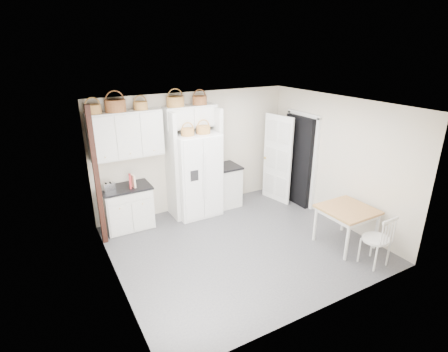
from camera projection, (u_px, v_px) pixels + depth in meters
floor at (241, 245)px, 6.55m from camera, size 4.50×4.50×0.00m
ceiling at (244, 105)px, 5.63m from camera, size 4.50×4.50×0.00m
wall_back at (194, 151)px, 7.73m from camera, size 4.50×0.00×4.50m
wall_left at (111, 208)px, 5.07m from camera, size 0.00×4.00×4.00m
wall_right at (336, 161)px, 7.12m from camera, size 0.00×4.00×4.00m
refrigerator at (196, 175)px, 7.49m from camera, size 0.94×0.75×1.81m
base_cab_left at (128, 208)px, 7.04m from camera, size 0.92×0.58×0.85m
base_cab_right at (226, 186)px, 8.07m from camera, size 0.52×0.62×0.91m
dining_table at (345, 226)px, 6.45m from camera, size 0.90×0.90×0.74m
windsor_chair at (376, 239)px, 5.82m from camera, size 0.48×0.44×0.96m
counter_left at (126, 188)px, 6.88m from camera, size 0.96×0.62×0.04m
counter_right at (226, 166)px, 7.90m from camera, size 0.56×0.66×0.04m
toaster at (108, 187)px, 6.68m from camera, size 0.25×0.18×0.15m
cookbook_red at (130, 181)px, 6.80m from camera, size 0.08×0.18×0.26m
cookbook_cream at (133, 181)px, 6.83m from camera, size 0.07×0.18×0.26m
basket_upper_a at (93, 109)px, 6.26m from camera, size 0.29×0.29×0.16m
basket_upper_b at (115, 106)px, 6.43m from camera, size 0.38×0.38×0.22m
basket_upper_c at (141, 106)px, 6.66m from camera, size 0.27×0.27×0.15m
basket_bridge_a at (175, 102)px, 6.97m from camera, size 0.36×0.36×0.20m
basket_bridge_b at (200, 100)px, 7.22m from camera, size 0.31×0.31×0.18m
basket_fridge_a at (188, 132)px, 6.97m from camera, size 0.27×0.27×0.14m
basket_fridge_b at (203, 130)px, 7.13m from camera, size 0.29×0.29×0.16m
upper_cabinet at (126, 135)px, 6.69m from camera, size 1.40×0.34×0.90m
bridge_cabinet at (190, 116)px, 7.23m from camera, size 1.12×0.34×0.45m
fridge_panel_left at (172, 166)px, 7.23m from camera, size 0.08×0.60×2.30m
fridge_panel_right at (215, 159)px, 7.70m from camera, size 0.08×0.60×2.30m
trim_post at (97, 178)px, 6.19m from camera, size 0.09×0.09×2.60m
doorway_void at (299, 161)px, 7.99m from camera, size 0.18×0.85×2.05m
door_slab at (277, 159)px, 8.10m from camera, size 0.21×0.79×2.05m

